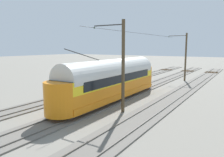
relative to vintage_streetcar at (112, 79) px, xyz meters
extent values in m
plane|color=gray|center=(0.00, -1.61, -2.26)|extent=(220.00, 220.00, 0.00)
cube|color=#666059|center=(-5.07, -1.61, -2.21)|extent=(2.80, 80.00, 0.10)
cube|color=#59544C|center=(-4.35, -1.61, -2.12)|extent=(0.07, 80.00, 0.08)
cube|color=#59544C|center=(-5.78, -1.61, -2.12)|extent=(0.07, 80.00, 0.08)
cube|color=#47331E|center=(-5.07, -33.61, -2.15)|extent=(2.50, 0.24, 0.08)
cube|color=#47331E|center=(-5.07, -32.96, -2.15)|extent=(2.50, 0.24, 0.08)
cube|color=#47331E|center=(-5.07, -32.31, -2.15)|extent=(2.50, 0.24, 0.08)
cube|color=#47331E|center=(-5.07, -31.66, -2.15)|extent=(2.50, 0.24, 0.08)
cube|color=#47331E|center=(-5.07, -31.01, -2.15)|extent=(2.50, 0.24, 0.08)
cube|color=#666059|center=(0.00, -1.61, -2.21)|extent=(2.80, 80.00, 0.10)
cube|color=#59544C|center=(0.72, -1.61, -2.12)|extent=(0.07, 80.00, 0.08)
cube|color=#59544C|center=(-0.72, -1.61, -2.12)|extent=(0.07, 80.00, 0.08)
cube|color=#47331E|center=(0.00, -33.61, -2.15)|extent=(2.50, 0.24, 0.08)
cube|color=#47331E|center=(0.00, -32.96, -2.15)|extent=(2.50, 0.24, 0.08)
cube|color=#47331E|center=(0.00, -32.31, -2.15)|extent=(2.50, 0.24, 0.08)
cube|color=#47331E|center=(0.00, -31.66, -2.15)|extent=(2.50, 0.24, 0.08)
cube|color=#47331E|center=(0.00, -31.01, -2.15)|extent=(2.50, 0.24, 0.08)
cube|color=#666059|center=(5.07, -1.61, -2.21)|extent=(2.80, 80.00, 0.10)
cube|color=#59544C|center=(5.78, -1.61, -2.12)|extent=(0.07, 80.00, 0.08)
cube|color=#59544C|center=(4.35, -1.61, -2.12)|extent=(0.07, 80.00, 0.08)
cube|color=#47331E|center=(5.07, -33.61, -2.15)|extent=(2.50, 0.24, 0.08)
cube|color=#47331E|center=(5.07, -32.96, -2.15)|extent=(2.50, 0.24, 0.08)
cube|color=#47331E|center=(5.07, -32.31, -2.15)|extent=(2.50, 0.24, 0.08)
cube|color=#47331E|center=(5.07, -31.66, -2.15)|extent=(2.50, 0.24, 0.08)
cube|color=#47331E|center=(5.07, -31.01, -2.15)|extent=(2.50, 0.24, 0.08)
cube|color=orange|center=(0.00, 0.01, -1.55)|extent=(2.65, 14.69, 0.55)
cube|color=orange|center=(0.00, 0.01, -0.80)|extent=(2.55, 14.69, 0.95)
cube|color=yellow|center=(0.00, 0.01, 0.20)|extent=(2.55, 14.69, 1.05)
cylinder|color=silver|center=(0.00, 0.01, 0.72)|extent=(2.65, 14.40, 2.65)
cylinder|color=orange|center=(0.00, -7.29, -0.55)|extent=(2.55, 2.55, 2.55)
cylinder|color=orange|center=(0.00, 7.30, -0.55)|extent=(2.55, 2.55, 2.55)
cube|color=black|center=(0.00, -8.42, 0.46)|extent=(1.63, 0.08, 0.36)
cube|color=black|center=(0.00, -8.46, 0.15)|extent=(1.73, 0.06, 0.80)
cube|color=black|center=(-1.29, 0.01, 0.20)|extent=(0.04, 12.34, 0.80)
cube|color=black|center=(1.29, 0.01, 0.20)|extent=(0.04, 12.34, 0.80)
cylinder|color=silver|center=(0.00, -8.55, -0.80)|extent=(0.24, 0.06, 0.24)
cube|color=gray|center=(0.00, -8.49, -1.73)|extent=(1.94, 0.12, 0.20)
cylinder|color=black|center=(0.00, 4.49, 2.59)|extent=(0.07, 4.58, 1.16)
cylinder|color=black|center=(-0.72, -4.69, -1.70)|extent=(0.10, 0.76, 0.76)
cylinder|color=black|center=(0.72, -4.69, -1.70)|extent=(0.10, 0.76, 0.76)
cylinder|color=black|center=(-0.72, 4.71, -1.70)|extent=(0.10, 0.76, 0.76)
cylinder|color=black|center=(0.72, 4.71, -1.70)|extent=(0.10, 0.76, 0.76)
cylinder|color=#4C3D28|center=(-2.94, -17.93, 1.62)|extent=(0.28, 0.28, 7.77)
cylinder|color=#2D2D2D|center=(-1.47, -17.93, 5.11)|extent=(2.94, 0.10, 0.10)
sphere|color=#334733|center=(0.00, -17.93, 4.96)|extent=(0.16, 0.16, 0.16)
cylinder|color=#4C3D28|center=(-2.94, 2.97, 1.62)|extent=(0.28, 0.28, 7.77)
cylinder|color=#2D2D2D|center=(-1.47, 2.97, 5.11)|extent=(2.94, 0.10, 0.10)
sphere|color=#334733|center=(0.00, 2.97, 4.96)|extent=(0.16, 0.16, 0.16)
cylinder|color=black|center=(0.00, -7.48, 4.96)|extent=(0.03, 24.90, 0.03)
cylinder|color=black|center=(-1.47, -17.93, 5.11)|extent=(2.94, 0.02, 0.02)
cube|color=#B2A519|center=(5.07, -9.89, -1.86)|extent=(1.80, 0.60, 0.80)
camera|label=1|loc=(-11.88, 18.95, 3.29)|focal=35.24mm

